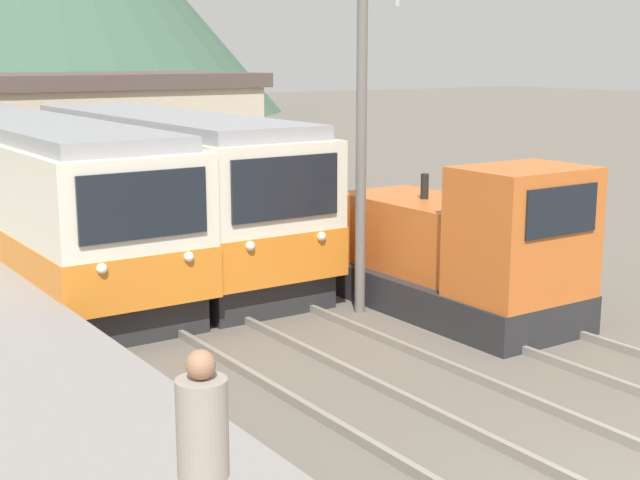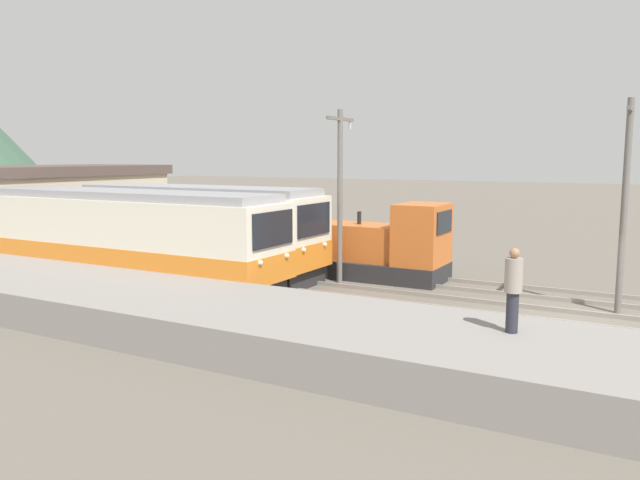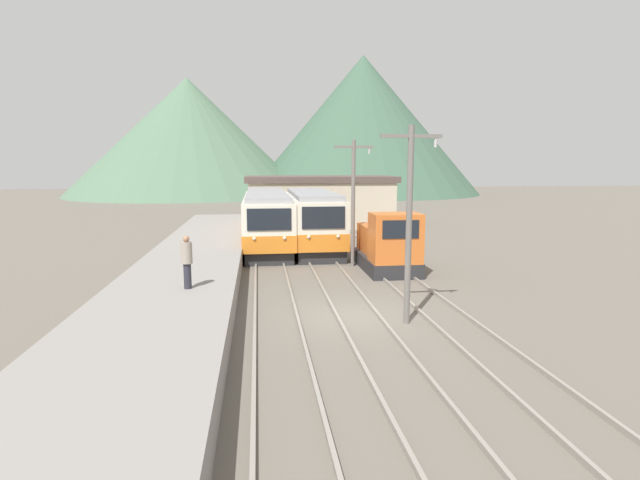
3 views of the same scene
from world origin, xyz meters
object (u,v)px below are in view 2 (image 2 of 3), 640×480
object	(u,v)px
commuter_train_center	(198,234)
person_on_platform	(513,287)
shunting_locomotive	(385,248)
catenary_mast_mid	(340,189)
catenary_mast_near	(625,197)
commuter_train_left	(122,241)

from	to	relation	value
commuter_train_center	person_on_platform	world-z (taller)	commuter_train_center
shunting_locomotive	catenary_mast_mid	xyz separation A→B (m)	(-1.49, 1.23, 2.34)
commuter_train_center	person_on_platform	xyz separation A→B (m)	(-5.80, -13.53, 0.33)
shunting_locomotive	catenary_mast_near	xyz separation A→B (m)	(-1.49, -8.36, 2.34)
commuter_train_left	person_on_platform	bearing A→B (deg)	-101.47
commuter_train_left	catenary_mast_mid	world-z (taller)	catenary_mast_mid
commuter_train_center	catenary_mast_near	size ratio (longest dim) A/B	1.67
commuter_train_left	shunting_locomotive	xyz separation A→B (m)	(5.80, -8.11, -0.44)
catenary_mast_mid	person_on_platform	bearing A→B (deg)	-132.70
catenary_mast_mid	commuter_train_center	bearing A→B (deg)	105.06
commuter_train_left	catenary_mast_mid	distance (m)	8.34
commuter_train_left	commuter_train_center	world-z (taller)	commuter_train_center
catenary_mast_near	commuter_train_center	bearing A→B (deg)	95.67
shunting_locomotive	person_on_platform	bearing A→B (deg)	-142.75
person_on_platform	shunting_locomotive	bearing A→B (deg)	37.25
commuter_train_left	shunting_locomotive	bearing A→B (deg)	-54.41
commuter_train_center	catenary_mast_near	xyz separation A→B (m)	(1.51, -15.19, 1.88)
commuter_train_left	catenary_mast_near	xyz separation A→B (m)	(4.31, -16.46, 1.91)
commuter_train_left	shunting_locomotive	world-z (taller)	commuter_train_left
commuter_train_left	catenary_mast_mid	size ratio (longest dim) A/B	2.09
shunting_locomotive	catenary_mast_near	world-z (taller)	catenary_mast_near
catenary_mast_near	person_on_platform	xyz separation A→B (m)	(-7.31, 1.66, -1.55)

